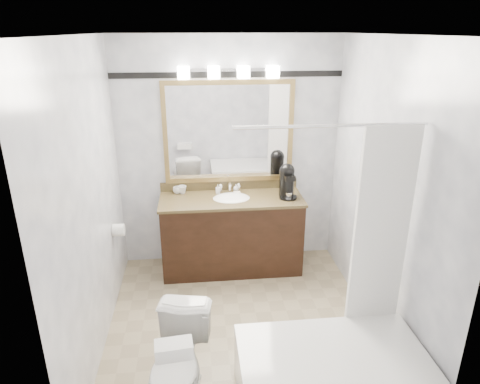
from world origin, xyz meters
name	(u,v)px	position (x,y,z in m)	size (l,w,h in m)	color
room	(242,198)	(0.00, 0.00, 1.25)	(2.42, 2.62, 2.52)	gray
vanity	(232,232)	(0.00, 1.02, 0.44)	(1.53, 0.58, 0.97)	black
mirror	(229,132)	(0.00, 1.28, 1.50)	(1.40, 0.04, 1.10)	#9E8047
vanity_light_bar	(229,72)	(0.00, 1.23, 2.13)	(1.02, 0.14, 0.12)	silver
accent_stripe	(228,75)	(0.00, 1.29, 2.10)	(2.40, 0.01, 0.06)	black
bathtub	(333,368)	(0.55, -0.90, 0.28)	(1.30, 0.75, 1.96)	white
tp_roll	(119,230)	(-1.14, 0.66, 0.70)	(0.12, 0.12, 0.11)	white
toilet	(179,366)	(-0.54, -0.83, 0.35)	(0.39, 0.68, 0.69)	white
tissue_box	(174,349)	(-0.54, -1.12, 0.74)	(0.23, 0.12, 0.09)	white
coffee_maker	(287,180)	(0.59, 1.00, 1.04)	(0.19, 0.24, 0.37)	black
cup_left	(177,190)	(-0.58, 1.21, 0.89)	(0.09, 0.09, 0.07)	white
cup_right	(182,190)	(-0.52, 1.21, 0.89)	(0.09, 0.09, 0.09)	white
soap_bottle_a	(218,189)	(-0.14, 1.17, 0.90)	(0.04, 0.05, 0.10)	white
soap_bottle_b	(236,188)	(0.07, 1.22, 0.89)	(0.06, 0.06, 0.08)	white
soap_bar	(237,193)	(0.07, 1.13, 0.86)	(0.07, 0.04, 0.02)	beige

